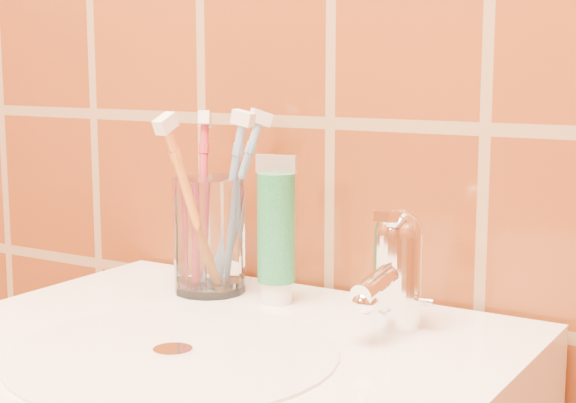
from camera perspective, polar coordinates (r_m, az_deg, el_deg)
The scene contains 7 objects.
glass_tumbler at distance 1.01m, azimuth -5.12°, elevation -2.19°, with size 0.08×0.08×0.13m, color white.
toothpaste_tube at distance 0.95m, azimuth -0.76°, elevation -2.14°, with size 0.05×0.04×0.16m.
faucet at distance 0.87m, azimuth 6.98°, elevation -4.09°, with size 0.05×0.11×0.12m.
toothbrush_0 at distance 1.03m, azimuth -5.54°, elevation -0.01°, with size 0.05×0.07×0.21m, color #B52639, non-canonical shape.
toothbrush_1 at distance 0.96m, azimuth -6.17°, elevation -0.55°, with size 0.03×0.11×0.21m, color orange, non-canonical shape.
toothbrush_2 at distance 1.00m, azimuth -3.84°, elevation -0.13°, with size 0.06×0.03×0.21m, color #7B9DDB, non-canonical shape.
toothbrush_3 at distance 1.02m, azimuth -3.53°, elevation 0.02°, with size 0.06×0.08×0.21m, color #79A9D7, non-canonical shape.
Camera 1 is at (0.49, 0.32, 1.11)m, focal length 55.00 mm.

